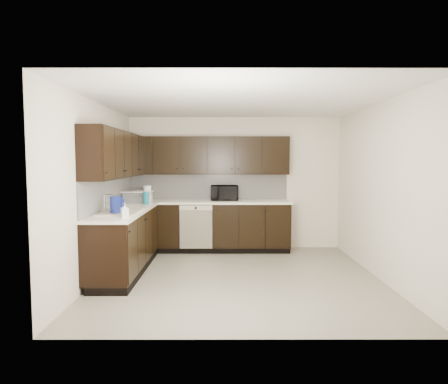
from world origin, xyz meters
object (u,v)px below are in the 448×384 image
object	(u,v)px
toaster_oven	(141,195)
blue_pitcher	(116,205)
sink	(120,217)
storage_bin	(138,197)
microwave	(224,193)

from	to	relation	value
toaster_oven	blue_pitcher	size ratio (longest dim) A/B	1.22
sink	blue_pitcher	xyz separation A→B (m)	(-0.00, -0.18, 0.18)
toaster_oven	blue_pitcher	world-z (taller)	blue_pitcher
toaster_oven	storage_bin	bearing A→B (deg)	-82.58
sink	storage_bin	world-z (taller)	sink
microwave	toaster_oven	world-z (taller)	microwave
storage_bin	blue_pitcher	size ratio (longest dim) A/B	2.00
microwave	storage_bin	distance (m)	1.58
blue_pitcher	toaster_oven	bearing A→B (deg)	85.86
toaster_oven	sink	bearing A→B (deg)	-84.37
microwave	blue_pitcher	size ratio (longest dim) A/B	2.01
sink	microwave	world-z (taller)	microwave
sink	blue_pitcher	distance (m)	0.26
microwave	blue_pitcher	distance (m)	2.45
blue_pitcher	storage_bin	bearing A→B (deg)	85.32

